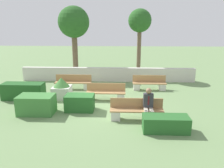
# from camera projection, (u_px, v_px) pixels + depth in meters

# --- Properties ---
(ground_plane) EXTENTS (60.00, 60.00, 0.00)m
(ground_plane) POSITION_uv_depth(u_px,v_px,m) (102.00, 105.00, 10.37)
(ground_plane) COLOR #6B8956
(perimeter_wall) EXTENTS (11.54, 0.30, 0.92)m
(perimeter_wall) POSITION_uv_depth(u_px,v_px,m) (108.00, 74.00, 14.67)
(perimeter_wall) COLOR beige
(perimeter_wall) RESTS_ON ground_plane
(bench_front) EXTENTS (2.12, 0.48, 0.83)m
(bench_front) POSITION_uv_depth(u_px,v_px,m) (137.00, 112.00, 8.71)
(bench_front) COLOR #A37A4C
(bench_front) RESTS_ON ground_plane
(bench_left_side) EXTENTS (1.97, 0.48, 0.83)m
(bench_left_side) POSITION_uv_depth(u_px,v_px,m) (106.00, 94.00, 10.99)
(bench_left_side) COLOR #A37A4C
(bench_left_side) RESTS_ON ground_plane
(bench_right_side) EXTENTS (1.94, 0.49, 0.83)m
(bench_right_side) POSITION_uv_depth(u_px,v_px,m) (149.00, 84.00, 12.74)
(bench_right_side) COLOR #A37A4C
(bench_right_side) RESTS_ON ground_plane
(bench_back) EXTENTS (2.14, 0.49, 0.83)m
(bench_back) POSITION_uv_depth(u_px,v_px,m) (73.00, 83.00, 12.90)
(bench_back) COLOR #A37A4C
(bench_back) RESTS_ON ground_plane
(person_seated_man) EXTENTS (0.38, 0.64, 1.32)m
(person_seated_man) POSITION_uv_depth(u_px,v_px,m) (148.00, 104.00, 8.45)
(person_seated_man) COLOR #B2A893
(person_seated_man) RESTS_ON ground_plane
(hedge_block_near_left) EXTENTS (1.25, 0.76, 0.71)m
(hedge_block_near_left) POSITION_uv_depth(u_px,v_px,m) (80.00, 103.00, 9.64)
(hedge_block_near_left) COLOR #286028
(hedge_block_near_left) RESTS_ON ground_plane
(hedge_block_near_right) EXTENTS (1.62, 0.67, 0.57)m
(hedge_block_near_right) POSITION_uv_depth(u_px,v_px,m) (166.00, 124.00, 7.74)
(hedge_block_near_right) COLOR #286028
(hedge_block_near_right) RESTS_ON ground_plane
(hedge_block_mid_left) EXTENTS (1.49, 0.89, 0.81)m
(hedge_block_mid_left) POSITION_uv_depth(u_px,v_px,m) (37.00, 104.00, 9.27)
(hedge_block_mid_left) COLOR #3D7A38
(hedge_block_mid_left) RESTS_ON ground_plane
(hedge_block_mid_right) EXTENTS (2.08, 0.75, 0.83)m
(hedge_block_mid_right) POSITION_uv_depth(u_px,v_px,m) (24.00, 91.00, 11.10)
(hedge_block_mid_right) COLOR #235623
(hedge_block_mid_right) RESTS_ON ground_plane
(planter_corner_left) EXTENTS (0.90, 0.90, 1.10)m
(planter_corner_left) POSITION_uv_depth(u_px,v_px,m) (62.00, 88.00, 11.18)
(planter_corner_left) COLOR beige
(planter_corner_left) RESTS_ON ground_plane
(tree_leftmost) EXTENTS (2.23, 2.23, 5.00)m
(tree_leftmost) POSITION_uv_depth(u_px,v_px,m) (74.00, 23.00, 15.51)
(tree_leftmost) COLOR brown
(tree_leftmost) RESTS_ON ground_plane
(tree_center_left) EXTENTS (1.64, 1.64, 4.80)m
(tree_center_left) POSITION_uv_depth(u_px,v_px,m) (140.00, 23.00, 15.35)
(tree_center_left) COLOR brown
(tree_center_left) RESTS_ON ground_plane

